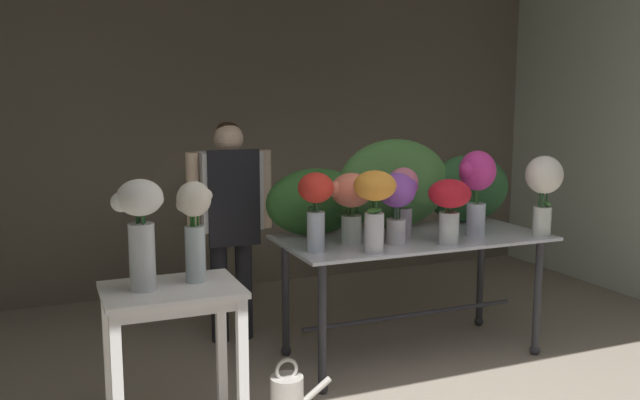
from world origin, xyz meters
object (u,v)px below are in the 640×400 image
at_px(vase_sunset_roses, 375,199).
at_px(display_table_glass, 413,256).
at_px(watering_can, 288,397).
at_px(vase_crimson_ranunculus, 449,203).
at_px(vase_coral_tulips, 351,199).
at_px(vase_scarlet_carnations, 315,202).
at_px(vase_rosy_hydrangea, 403,194).
at_px(vase_magenta_peonies, 477,182).
at_px(vase_violet_snapdragons, 397,199).
at_px(florist, 230,208).
at_px(vase_white_roses_tall, 140,225).
at_px(side_table_white, 172,311).
at_px(vase_ivory_freesia, 544,185).
at_px(vase_cream_lisianthus_tall, 195,224).

bearing_deg(vase_sunset_roses, display_table_glass, 35.13).
bearing_deg(watering_can, vase_crimson_ranunculus, 12.03).
relative_size(vase_coral_tulips, vase_scarlet_carnations, 0.94).
distance_m(vase_sunset_roses, vase_crimson_ranunculus, 0.53).
xyz_separation_m(vase_rosy_hydrangea, watering_can, (-1.04, -0.62, -0.96)).
distance_m(vase_magenta_peonies, vase_violet_snapdragons, 0.59).
relative_size(florist, vase_white_roses_tall, 2.86).
xyz_separation_m(display_table_glass, florist, (-1.03, 0.74, 0.28)).
bearing_deg(vase_rosy_hydrangea, vase_crimson_ranunculus, -73.25).
distance_m(florist, vase_white_roses_tall, 1.47).
height_order(side_table_white, vase_scarlet_carnations, vase_scarlet_carnations).
bearing_deg(vase_ivory_freesia, vase_crimson_ranunculus, 178.90).
height_order(display_table_glass, watering_can, display_table_glass).
height_order(vase_cream_lisianthus_tall, watering_can, vase_cream_lisianthus_tall).
bearing_deg(vase_magenta_peonies, vase_cream_lisianthus_tall, -170.56).
height_order(vase_magenta_peonies, vase_sunset_roses, vase_magenta_peonies).
bearing_deg(vase_ivory_freesia, florist, 150.09).
relative_size(vase_magenta_peonies, vase_ivory_freesia, 1.06).
bearing_deg(vase_white_roses_tall, florist, 58.24).
bearing_deg(side_table_white, vase_white_roses_tall, 179.79).
bearing_deg(display_table_glass, vase_sunset_roses, -144.87).
height_order(vase_rosy_hydrangea, vase_ivory_freesia, vase_ivory_freesia).
height_order(vase_scarlet_carnations, vase_white_roses_tall, vase_white_roses_tall).
bearing_deg(watering_can, vase_white_roses_tall, 177.42).
bearing_deg(vase_cream_lisianthus_tall, vase_scarlet_carnations, 20.88).
xyz_separation_m(vase_sunset_roses, vase_cream_lisianthus_tall, (-1.08, -0.14, -0.04)).
xyz_separation_m(vase_magenta_peonies, watering_can, (-1.46, -0.40, -1.04)).
bearing_deg(vase_crimson_ranunculus, vase_ivory_freesia, -1.10).
distance_m(display_table_glass, vase_white_roses_tall, 1.92).
bearing_deg(display_table_glass, vase_magenta_peonies, -19.60).
distance_m(vase_rosy_hydrangea, vase_scarlet_carnations, 0.76).
relative_size(vase_scarlet_carnations, vase_violet_snapdragons, 1.06).
bearing_deg(vase_ivory_freesia, display_table_glass, 158.68).
distance_m(vase_coral_tulips, vase_violet_snapdragons, 0.29).
xyz_separation_m(vase_magenta_peonies, vase_sunset_roses, (-0.84, -0.18, -0.04)).
bearing_deg(florist, vase_magenta_peonies, -31.75).
bearing_deg(vase_cream_lisianthus_tall, vase_violet_snapdragons, 13.17).
bearing_deg(vase_rosy_hydrangea, watering_can, -149.24).
bearing_deg(vase_crimson_ranunculus, vase_coral_tulips, 156.09).
relative_size(side_table_white, vase_cream_lisianthus_tall, 1.55).
height_order(side_table_white, vase_cream_lisianthus_tall, vase_cream_lisianthus_tall).
bearing_deg(vase_crimson_ranunculus, vase_cream_lisianthus_tall, -174.28).
distance_m(side_table_white, watering_can, 0.80).
bearing_deg(vase_crimson_ranunculus, display_table_glass, 104.83).
relative_size(vase_rosy_hydrangea, vase_cream_lisianthus_tall, 0.87).
relative_size(vase_rosy_hydrangea, vase_scarlet_carnations, 0.95).
height_order(vase_magenta_peonies, watering_can, vase_magenta_peonies).
bearing_deg(vase_sunset_roses, vase_magenta_peonies, 12.11).
bearing_deg(vase_rosy_hydrangea, vase_sunset_roses, -136.47).
bearing_deg(vase_rosy_hydrangea, vase_coral_tulips, -163.70).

